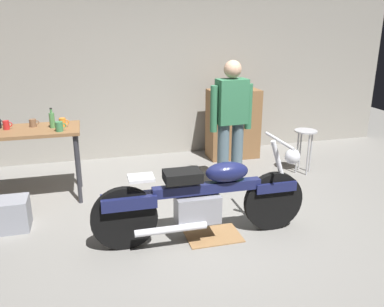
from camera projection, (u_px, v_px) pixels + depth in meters
name	position (u px, v px, depth m)	size (l,w,h in m)	color
ground_plane	(213.00, 231.00, 4.24)	(12.00, 12.00, 0.00)	gray
back_wall	(160.00, 59.00, 6.32)	(8.00, 0.12, 3.10)	gray
workbench	(24.00, 139.00, 4.76)	(1.30, 0.64, 0.90)	brown
motorcycle	(204.00, 198.00, 3.97)	(2.19, 0.60, 1.00)	black
person_standing	(231.00, 120.00, 5.09)	(0.57, 0.25, 1.67)	slate
shop_stool	(305.00, 140.00, 5.75)	(0.32, 0.32, 0.64)	#B2B2B7
wooden_dresser	(233.00, 124.00, 6.44)	(0.80, 0.47, 1.10)	brown
drip_tray	(213.00, 236.00, 4.14)	(0.56, 0.40, 0.01)	olive
storage_bin	(7.00, 215.00, 4.23)	(0.44, 0.32, 0.34)	gray
mug_red_diner	(6.00, 125.00, 4.71)	(0.11, 0.07, 0.11)	red
mug_orange_travel	(63.00, 123.00, 4.80)	(0.12, 0.08, 0.11)	orange
mug_brown_stoneware	(33.00, 123.00, 4.84)	(0.11, 0.08, 0.09)	brown
mug_green_speckled	(59.00, 126.00, 4.63)	(0.12, 0.09, 0.11)	#3D7F4C
bottle	(52.00, 120.00, 4.78)	(0.06, 0.06, 0.24)	#4C8C4C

